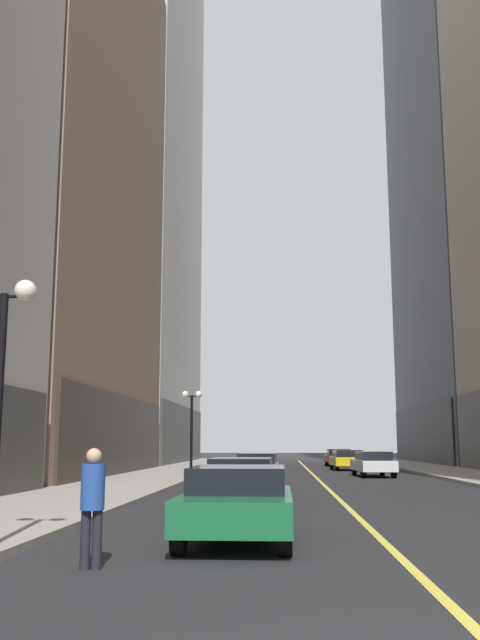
% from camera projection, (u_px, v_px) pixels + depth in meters
% --- Properties ---
extents(ground_plane, '(200.00, 200.00, 0.00)m').
position_uv_depth(ground_plane, '(315.00, 476.00, 38.22)').
color(ground_plane, '#262628').
extents(sidewalk_left, '(4.50, 78.00, 0.15)m').
position_uv_depth(sidewalk_left, '(162.00, 475.00, 38.69)').
color(sidewalk_left, '#9E9991').
rests_on(sidewalk_left, ground).
extents(sidewalk_right, '(4.50, 78.00, 0.15)m').
position_uv_depth(sidewalk_right, '(471.00, 475.00, 37.77)').
color(sidewalk_right, '#9E9991').
rests_on(sidewalk_right, ground).
extents(lane_centre_stripe, '(0.16, 70.00, 0.01)m').
position_uv_depth(lane_centre_stripe, '(315.00, 476.00, 38.22)').
color(lane_centre_stripe, '#E5D64C').
rests_on(lane_centre_stripe, ground).
extents(building_left_mid, '(11.28, 24.00, 35.74)m').
position_uv_depth(building_left_mid, '(35.00, 165.00, 41.65)').
color(building_left_mid, gray).
rests_on(building_left_mid, ground).
extents(building_left_far, '(11.61, 26.00, 85.85)m').
position_uv_depth(building_left_far, '(132.00, 25.00, 71.03)').
color(building_left_far, '#A8A399').
rests_on(building_left_far, ground).
extents(car_green, '(1.92, 4.50, 1.32)m').
position_uv_depth(car_green, '(238.00, 501.00, 12.85)').
color(car_green, '#196038').
rests_on(car_green, ground).
extents(car_black, '(2.05, 4.83, 1.32)m').
position_uv_depth(car_black, '(241.00, 479.00, 20.50)').
color(car_black, black).
rests_on(car_black, ground).
extents(car_red, '(1.92, 4.71, 1.32)m').
position_uv_depth(car_red, '(257.00, 467.00, 30.72)').
color(car_red, '#B21919').
rests_on(car_red, ground).
extents(car_white, '(2.00, 4.58, 1.32)m').
position_uv_depth(car_white, '(373.00, 463.00, 37.92)').
color(car_white, silver).
rests_on(car_white, ground).
extents(car_yellow, '(2.10, 4.39, 1.32)m').
position_uv_depth(car_yellow, '(347.00, 459.00, 47.15)').
color(car_yellow, yellow).
rests_on(car_yellow, ground).
extents(car_maroon, '(1.95, 4.37, 1.32)m').
position_uv_depth(car_maroon, '(338.00, 457.00, 55.84)').
color(car_maroon, maroon).
rests_on(car_maroon, ground).
extents(pedestrian_in_blue_hoodie, '(0.37, 0.37, 1.67)m').
position_uv_depth(pedestrian_in_blue_hoodie, '(93.00, 498.00, 10.10)').
color(pedestrian_in_blue_hoodie, black).
rests_on(pedestrian_in_blue_hoodie, ground).
extents(street_lamp_left_near, '(1.06, 0.36, 4.43)m').
position_uv_depth(street_lamp_left_near, '(1.00, 350.00, 11.73)').
color(street_lamp_left_near, black).
rests_on(street_lamp_left_near, ground).
extents(street_lamp_left_far, '(1.06, 0.36, 4.43)m').
position_uv_depth(street_lamp_left_far, '(192.00, 414.00, 36.79)').
color(street_lamp_left_far, black).
rests_on(street_lamp_left_far, ground).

